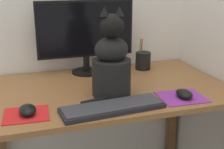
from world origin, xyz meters
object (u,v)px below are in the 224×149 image
object	(u,v)px
pen_cup	(143,61)
monitor	(86,33)
cat	(111,64)
computer_mouse_right	(184,94)
computer_mouse_left	(27,110)
keyboard	(113,107)

from	to	relation	value
pen_cup	monitor	bearing A→B (deg)	174.65
monitor	cat	world-z (taller)	cat
computer_mouse_right	computer_mouse_left	bearing A→B (deg)	177.02
keyboard	pen_cup	world-z (taller)	pen_cup
cat	computer_mouse_right	bearing A→B (deg)	-20.16
cat	keyboard	bearing A→B (deg)	-100.45
keyboard	computer_mouse_right	size ratio (longest dim) A/B	4.54
computer_mouse_left	pen_cup	xyz separation A→B (m)	(0.69, 0.44, 0.03)
cat	pen_cup	size ratio (longest dim) A/B	2.26
cat	computer_mouse_left	bearing A→B (deg)	-159.10
computer_mouse_left	cat	bearing A→B (deg)	15.56
monitor	cat	distance (m)	0.38
monitor	cat	bearing A→B (deg)	-84.93
computer_mouse_left	keyboard	bearing A→B (deg)	-9.52
computer_mouse_left	pen_cup	world-z (taller)	pen_cup
monitor	pen_cup	size ratio (longest dim) A/B	2.99
keyboard	computer_mouse_left	world-z (taller)	computer_mouse_left
cat	monitor	bearing A→B (deg)	100.42
keyboard	computer_mouse_left	xyz separation A→B (m)	(-0.34, 0.06, 0.01)
monitor	pen_cup	xyz separation A→B (m)	(0.33, -0.03, -0.18)
keyboard	pen_cup	size ratio (longest dim) A/B	2.47
keyboard	computer_mouse_right	xyz separation A→B (m)	(0.35, 0.02, 0.01)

